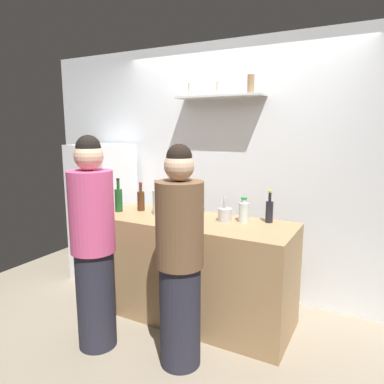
{
  "coord_description": "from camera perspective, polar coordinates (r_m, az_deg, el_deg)",
  "views": [
    {
      "loc": [
        1.33,
        -2.19,
        1.73
      ],
      "look_at": [
        -0.11,
        0.51,
        1.18
      ],
      "focal_mm": 32.98,
      "sensor_mm": 36.0,
      "label": 1
    }
  ],
  "objects": [
    {
      "name": "utensil_holder",
      "position": [
        3.11,
        5.32,
        -3.65
      ],
      "size": [
        0.12,
        0.12,
        0.22
      ],
      "color": "#B2B2B7",
      "rests_on": "counter"
    },
    {
      "name": "person_pink_top",
      "position": [
        2.86,
        -15.66,
        -8.41
      ],
      "size": [
        0.34,
        0.34,
        1.69
      ],
      "rotation": [
        0.0,
        0.0,
        5.16
      ],
      "color": "#262633",
      "rests_on": "ground"
    },
    {
      "name": "refrigerator",
      "position": [
        4.25,
        -14.15,
        -3.08
      ],
      "size": [
        0.57,
        0.62,
        1.55
      ],
      "color": "white",
      "rests_on": "ground"
    },
    {
      "name": "wine_bottle_pale_glass",
      "position": [
        3.32,
        -5.79,
        -1.55
      ],
      "size": [
        0.07,
        0.07,
        0.33
      ],
      "color": "#B2BFB2",
      "rests_on": "counter"
    },
    {
      "name": "wine_bottle_dark_glass",
      "position": [
        3.12,
        12.4,
        -2.97
      ],
      "size": [
        0.06,
        0.06,
        0.28
      ],
      "color": "black",
      "rests_on": "counter"
    },
    {
      "name": "baking_pan",
      "position": [
        3.39,
        -1.45,
        -3.04
      ],
      "size": [
        0.34,
        0.24,
        0.05
      ],
      "primitive_type": "cube",
      "color": "gray",
      "rests_on": "counter"
    },
    {
      "name": "counter",
      "position": [
        3.31,
        0.0,
        -12.26
      ],
      "size": [
        1.82,
        0.69,
        0.93
      ],
      "primitive_type": "cube",
      "color": "#9E7A51",
      "rests_on": "ground"
    },
    {
      "name": "wine_bottle_amber_glass",
      "position": [
        3.52,
        -8.26,
        -1.3
      ],
      "size": [
        0.07,
        0.07,
        0.28
      ],
      "color": "#472814",
      "rests_on": "counter"
    },
    {
      "name": "person_brown_jacket",
      "position": [
        2.56,
        -1.98,
        -11.04
      ],
      "size": [
        0.34,
        0.34,
        1.63
      ],
      "rotation": [
        0.0,
        0.0,
        1.65
      ],
      "color": "#262633",
      "rests_on": "ground"
    },
    {
      "name": "water_bottle_plastic",
      "position": [
        3.09,
        8.36,
        -3.12
      ],
      "size": [
        0.09,
        0.09,
        0.22
      ],
      "color": "silver",
      "rests_on": "counter"
    },
    {
      "name": "wine_bottle_green_glass",
      "position": [
        3.51,
        -11.78,
        -1.14
      ],
      "size": [
        0.07,
        0.07,
        0.33
      ],
      "color": "#19471E",
      "rests_on": "counter"
    },
    {
      "name": "back_wall_assembly",
      "position": [
        3.71,
        6.98,
        3.54
      ],
      "size": [
        4.8,
        0.32,
        2.6
      ],
      "color": "white",
      "rests_on": "ground"
    },
    {
      "name": "ground_plane",
      "position": [
        3.09,
        -2.83,
        -23.82
      ],
      "size": [
        5.28,
        5.28,
        0.0
      ],
      "primitive_type": "plane",
      "color": "gray"
    }
  ]
}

